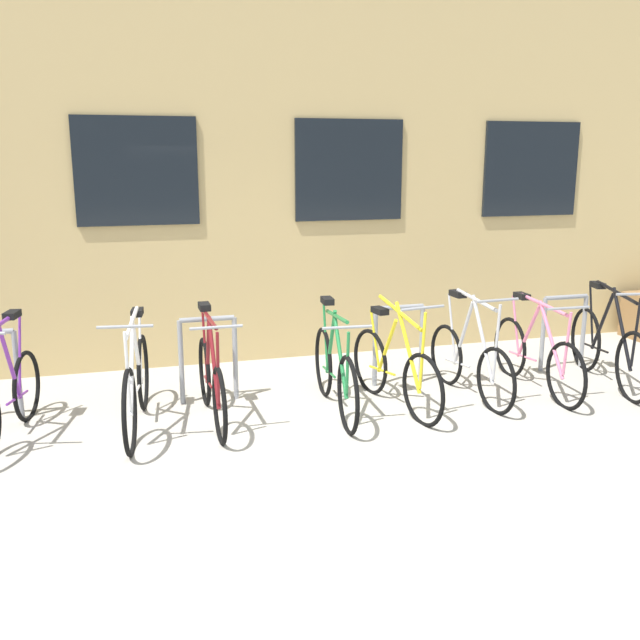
# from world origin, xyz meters

# --- Properties ---
(ground_plane) EXTENTS (42.00, 42.00, 0.00)m
(ground_plane) POSITION_xyz_m (0.00, 0.00, 0.00)
(ground_plane) COLOR #B2ADA0
(storefront_building) EXTENTS (28.00, 7.21, 4.98)m
(storefront_building) POSITION_xyz_m (0.00, 6.78, 2.49)
(storefront_building) COLOR tan
(storefront_building) RESTS_ON ground
(bike_rack) EXTENTS (6.58, 0.05, 0.86)m
(bike_rack) POSITION_xyz_m (0.34, 1.90, 0.52)
(bike_rack) COLOR gray
(bike_rack) RESTS_ON ground
(bicycle_pink) EXTENTS (0.44, 1.75, 1.00)m
(bicycle_pink) POSITION_xyz_m (2.63, 1.33, 0.37)
(bicycle_pink) COLOR black
(bicycle_pink) RESTS_ON ground
(bicycle_white) EXTENTS (0.44, 1.81, 1.08)m
(bicycle_white) POSITION_xyz_m (-1.36, 1.37, 0.40)
(bicycle_white) COLOR black
(bicycle_white) RESTS_ON ground
(bicycle_silver) EXTENTS (0.44, 1.60, 1.10)m
(bicycle_silver) POSITION_xyz_m (1.88, 1.33, 0.37)
(bicycle_silver) COLOR black
(bicycle_silver) RESTS_ON ground
(bicycle_green) EXTENTS (0.44, 1.74, 1.05)m
(bicycle_green) POSITION_xyz_m (0.45, 1.29, 0.39)
(bicycle_green) COLOR black
(bicycle_green) RESTS_ON ground
(bicycle_purple) EXTENTS (0.50, 1.62, 1.08)m
(bicycle_purple) POSITION_xyz_m (-2.43, 1.39, 0.38)
(bicycle_purple) COLOR black
(bicycle_purple) RESTS_ON ground
(bicycle_maroon) EXTENTS (0.44, 1.67, 1.05)m
(bicycle_maroon) POSITION_xyz_m (-0.70, 1.36, 0.38)
(bicycle_maroon) COLOR black
(bicycle_maroon) RESTS_ON ground
(bicycle_black) EXTENTS (0.53, 1.79, 1.10)m
(bicycle_black) POSITION_xyz_m (3.48, 1.30, 0.40)
(bicycle_black) COLOR black
(bicycle_black) RESTS_ON ground
(bicycle_yellow) EXTENTS (0.44, 1.65, 1.10)m
(bicycle_yellow) POSITION_xyz_m (1.04, 1.25, 0.38)
(bicycle_yellow) COLOR black
(bicycle_yellow) RESTS_ON ground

